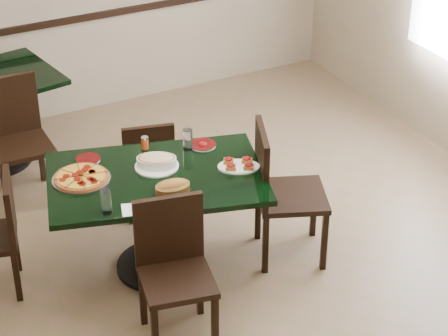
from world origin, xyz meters
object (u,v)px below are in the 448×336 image
lasagna_casserole (157,161)px  back_chair_near (16,132)px  chair_far (148,164)px  chair_near (174,262)px  chair_right (278,186)px  main_table (157,199)px  pepperoni_pizza (81,178)px  bruschetta_platter (239,165)px  bread_basket (173,188)px

lasagna_casserole → back_chair_near: bearing=142.6°
chair_far → chair_near: (-0.37, -1.28, 0.07)m
chair_right → back_chair_near: 2.14m
main_table → chair_near: 0.66m
pepperoni_pizza → back_chair_near: bearing=95.5°
pepperoni_pizza → bruschetta_platter: 1.04m
main_table → chair_near: chair_near is taller
chair_far → chair_near: bearing=87.7°
back_chair_near → pepperoni_pizza: size_ratio=2.52×
chair_near → chair_far: bearing=85.3°
chair_near → lasagna_casserole: size_ratio=2.92×
chair_right → pepperoni_pizza: chair_right is taller
chair_far → bruschetta_platter: size_ratio=2.39×
chair_near → pepperoni_pizza: chair_near is taller
back_chair_near → bread_basket: 1.76m
main_table → bread_basket: (0.01, -0.24, 0.22)m
lasagna_casserole → chair_near: bearing=-79.5°
chair_far → bread_basket: (-0.19, -0.89, 0.34)m
main_table → chair_far: size_ratio=1.99×
chair_near → chair_right: 1.05m
main_table → back_chair_near: bearing=128.0°
back_chair_near → bread_basket: size_ratio=4.07×
chair_near → lasagna_casserole: 0.81m
main_table → bruschetta_platter: bearing=-0.9°
chair_far → lasagna_casserole: lasagna_casserole is taller
chair_near → pepperoni_pizza: 0.89m
chair_near → back_chair_near: bearing=112.7°
chair_far → back_chair_near: size_ratio=0.84×
lasagna_casserole → bread_basket: (-0.04, -0.34, -0.01)m
chair_right → chair_far: bearing=56.4°
chair_far → chair_right: chair_right is taller
chair_near → chair_right: (0.97, 0.40, 0.05)m
main_table → chair_right: (0.80, -0.24, -0.00)m
main_table → pepperoni_pizza: size_ratio=4.20×
chair_far → back_chair_near: back_chair_near is taller
main_table → back_chair_near: (-0.57, 1.40, -0.02)m
pepperoni_pizza → chair_near: bearing=-70.5°
back_chair_near → lasagna_casserole: size_ratio=3.06×
chair_near → lasagna_casserole: bearing=84.9°
lasagna_casserole → chair_far: bearing=101.5°
back_chair_near → bread_basket: (0.58, -1.65, 0.25)m
main_table → bruschetta_platter: bruschetta_platter is taller
bread_basket → bruschetta_platter: (0.52, 0.08, -0.02)m
chair_near → bread_basket: bearing=76.7°
bread_basket → back_chair_near: bearing=112.4°
bread_basket → chair_far: bearing=80.9°
main_table → bread_basket: bearing=-71.5°
main_table → chair_near: size_ratio=1.75×
lasagna_casserole → chair_right: bearing=3.0°
chair_near → back_chair_near: (-0.40, 2.04, 0.03)m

